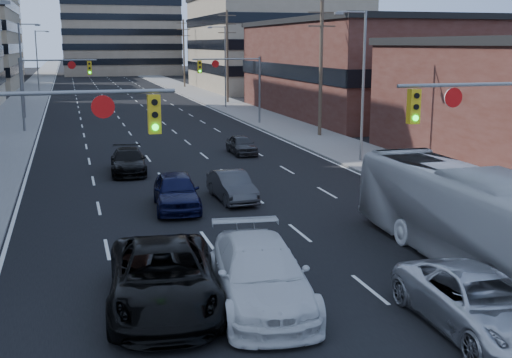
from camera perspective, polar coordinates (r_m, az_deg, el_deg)
The scene contains 25 objects.
road_surface at distance 140.46m, azimuth -13.78°, elevation 8.69°, with size 18.00×300.00×0.02m, color black.
sidewalk_left at distance 140.40m, azimuth -18.52°, elevation 8.45°, with size 5.00×300.00×0.15m, color slate.
sidewalk_right at distance 141.44m, azimuth -9.07°, elevation 8.93°, with size 5.00×300.00×0.15m, color slate.
storefront_right_mid at distance 67.42m, azimuth 10.71°, elevation 9.51°, with size 20.00×30.00×9.00m, color #472119.
office_right_far at distance 103.03m, azimuth 1.53°, elevation 11.87°, with size 22.00×28.00×14.00m, color gray.
bg_block_right at distance 145.30m, azimuth -0.94°, elevation 11.49°, with size 22.00×22.00×12.00m, color gray.
signal_near_left at distance 18.37m, azimuth -19.39°, elevation 2.58°, with size 6.59×0.33×6.00m.
signal_near_right at distance 22.98m, azimuth 21.03°, elevation 4.22°, with size 6.59×0.33×6.00m.
signal_far_left at distance 55.21m, azimuth -17.76°, elevation 8.46°, with size 6.09×0.33×6.00m.
signal_far_right at distance 56.96m, azimuth -1.95°, elevation 9.11°, with size 6.09×0.33×6.00m.
utility_pole_block at distance 49.75m, azimuth 5.80°, elevation 10.35°, with size 2.20×0.28×11.00m.
utility_pole_midblock at distance 78.38m, azimuth -2.57°, elevation 10.95°, with size 2.20×0.28×11.00m.
utility_pole_distant at distance 107.75m, azimuth -6.43°, elevation 11.15°, with size 2.20×0.28×11.00m.
streetlight_left_mid at distance 65.28m, azimuth -19.98°, elevation 9.43°, with size 2.03×0.22×9.00m.
streetlight_left_far at distance 100.23m, azimuth -18.80°, elevation 10.13°, with size 2.03×0.22×9.00m.
streetlight_right_near at distance 38.96m, azimuth 9.32°, elevation 8.77°, with size 2.03×0.22×9.00m.
streetlight_right_far at distance 72.13m, azimuth -2.87°, elevation 10.29°, with size 2.03×0.22×9.00m.
black_pickup at distance 17.78m, azimuth -8.25°, elevation -8.68°, with size 2.89×6.27×1.74m, color black.
white_van at distance 17.83m, azimuth 0.39°, elevation -8.46°, with size 2.47×6.08×1.76m, color silver.
silver_suv at distance 17.24m, azimuth 19.28°, elevation -10.34°, with size 2.52×5.46×1.52m, color #B7B8BC.
transit_bus at distance 22.13m, azimuth 18.47°, elevation -3.13°, with size 2.65×11.33×3.16m, color silver.
sedan_blue at distance 28.16m, azimuth -7.10°, elevation -1.08°, with size 1.89×4.70×1.60m, color black.
sedan_grey_center at distance 29.53m, azimuth -2.15°, elevation -0.65°, with size 1.42×4.06×1.34m, color #323235.
sedan_black_far at distance 36.44m, azimuth -11.29°, elevation 1.56°, with size 1.91×4.70×1.36m, color black.
sedan_grey_right at distance 42.02m, azimuth -1.29°, elevation 3.06°, with size 1.47×3.65×1.24m, color #2C2C2E.
Camera 1 is at (-6.39, -10.13, 7.09)m, focal length 45.00 mm.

